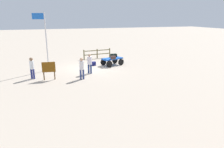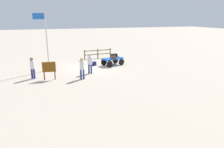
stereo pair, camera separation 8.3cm
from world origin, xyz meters
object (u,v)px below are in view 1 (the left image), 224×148
suitcase_maroon (113,55)px  signboard (49,68)px  worker_supervisor (32,67)px  flagpole (45,37)px  worker_trailing (82,67)px  suitcase_tan (93,64)px  suitcase_grey (113,58)px  worker_lead (90,62)px  luggage_cart (112,60)px

suitcase_maroon → signboard: signboard is taller
worker_supervisor → flagpole: bearing=-116.0°
worker_trailing → suitcase_tan: bearing=-114.3°
worker_trailing → suitcase_grey: bearing=-138.7°
worker_supervisor → signboard: size_ratio=1.22×
worker_trailing → signboard: worker_trailing is taller
worker_lead → worker_trailing: bearing=56.5°
suitcase_grey → worker_trailing: size_ratio=0.28×
suitcase_tan → flagpole: 4.99m
suitcase_grey → suitcase_tan: suitcase_grey is taller
worker_lead → worker_trailing: worker_lead is taller
suitcase_maroon → worker_lead: (2.97, 2.72, 0.11)m
luggage_cart → signboard: size_ratio=1.66×
worker_lead → flagpole: (3.25, -2.19, 1.92)m
suitcase_maroon → luggage_cart: bearing=58.5°
worker_trailing → signboard: 2.39m
worker_supervisor → suitcase_grey: bearing=-165.5°
luggage_cart → signboard: (5.85, 2.92, 0.38)m
luggage_cart → worker_lead: worker_lead is taller
suitcase_maroon → worker_trailing: worker_trailing is taller
suitcase_maroon → worker_supervisor: worker_supervisor is taller
suitcase_maroon → worker_lead: worker_lead is taller
suitcase_grey → flagpole: size_ratio=0.09×
suitcase_maroon → suitcase_tan: bearing=1.0°
worker_lead → flagpole: flagpole is taller
luggage_cart → worker_supervisor: worker_supervisor is taller
suitcase_grey → luggage_cart: bearing=-97.0°
worker_supervisor → flagpole: flagpole is taller
luggage_cart → suitcase_maroon: size_ratio=3.35×
suitcase_tan → suitcase_grey: bearing=150.1°
luggage_cart → worker_supervisor: bearing=18.1°
luggage_cart → suitcase_grey: bearing=83.0°
worker_lead → signboard: 3.28m
suitcase_tan → signboard: size_ratio=0.38×
suitcase_maroon → flagpole: bearing=4.8°
suitcase_grey → signboard: (5.79, 2.44, 0.02)m
suitcase_grey → worker_supervisor: bearing=14.5°
suitcase_tan → signboard: 5.39m
suitcase_maroon → flagpole: size_ratio=0.14×
worker_trailing → worker_supervisor: size_ratio=1.00×
luggage_cart → signboard: 6.55m
suitcase_grey → flagpole: bearing=-4.6°
worker_lead → flagpole: bearing=-34.0°
worker_lead → worker_trailing: (0.89, 1.34, -0.02)m
suitcase_maroon → worker_supervisor: bearing=20.9°
suitcase_maroon → suitcase_tan: suitcase_maroon is taller
suitcase_tan → worker_supervisor: size_ratio=0.31×
worker_trailing → flagpole: 4.67m
luggage_cart → flagpole: size_ratio=0.46×
suitcase_tan → worker_supervisor: bearing=27.6°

